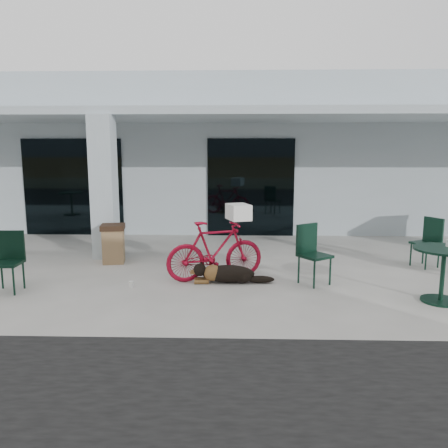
{
  "coord_description": "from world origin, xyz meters",
  "views": [
    {
      "loc": [
        1.41,
        -7.18,
        2.33
      ],
      "look_at": [
        1.18,
        0.87,
        1.0
      ],
      "focal_mm": 35.0,
      "sensor_mm": 36.0,
      "label": 1
    }
  ],
  "objects_px": {
    "cafe_table_far": "(442,275)",
    "trash_receptacle": "(113,244)",
    "bicycle": "(215,250)",
    "cafe_chair_near": "(6,263)",
    "cafe_chair_far_a": "(315,255)",
    "cafe_chair_far_b": "(425,243)",
    "dog": "(228,273)"
  },
  "relations": [
    {
      "from": "cafe_chair_near",
      "to": "cafe_chair_far_a",
      "type": "distance_m",
      "value": 5.27
    },
    {
      "from": "cafe_table_far",
      "to": "cafe_chair_far_a",
      "type": "bearing_deg",
      "value": 154.16
    },
    {
      "from": "cafe_table_far",
      "to": "trash_receptacle",
      "type": "xyz_separation_m",
      "value": [
        -5.83,
        2.3,
        -0.02
      ]
    },
    {
      "from": "bicycle",
      "to": "cafe_chair_near",
      "type": "xyz_separation_m",
      "value": [
        -3.45,
        -0.83,
        -0.04
      ]
    },
    {
      "from": "cafe_table_far",
      "to": "cafe_chair_far_a",
      "type": "distance_m",
      "value": 2.04
    },
    {
      "from": "bicycle",
      "to": "cafe_chair_far_a",
      "type": "height_order",
      "value": "bicycle"
    },
    {
      "from": "cafe_chair_far_a",
      "to": "cafe_table_far",
      "type": "bearing_deg",
      "value": -60.72
    },
    {
      "from": "cafe_chair_far_a",
      "to": "bicycle",
      "type": "bearing_deg",
      "value": 137.78
    },
    {
      "from": "cafe_table_far",
      "to": "bicycle",
      "type": "bearing_deg",
      "value": 162.82
    },
    {
      "from": "cafe_table_far",
      "to": "cafe_chair_far_b",
      "type": "relative_size",
      "value": 0.91
    },
    {
      "from": "dog",
      "to": "cafe_chair_far_b",
      "type": "bearing_deg",
      "value": 12.48
    },
    {
      "from": "cafe_chair_far_a",
      "to": "trash_receptacle",
      "type": "distance_m",
      "value": 4.24
    },
    {
      "from": "dog",
      "to": "cafe_chair_far_b",
      "type": "distance_m",
      "value": 4.21
    },
    {
      "from": "bicycle",
      "to": "cafe_chair_far_a",
      "type": "distance_m",
      "value": 1.79
    },
    {
      "from": "cafe_table_far",
      "to": "cafe_chair_far_a",
      "type": "relative_size",
      "value": 0.86
    },
    {
      "from": "cafe_table_far",
      "to": "cafe_chair_far_a",
      "type": "xyz_separation_m",
      "value": [
        -1.83,
        0.89,
        0.1
      ]
    },
    {
      "from": "cafe_table_far",
      "to": "trash_receptacle",
      "type": "distance_m",
      "value": 6.27
    },
    {
      "from": "dog",
      "to": "cafe_chair_far_a",
      "type": "relative_size",
      "value": 1.04
    },
    {
      "from": "cafe_table_far",
      "to": "dog",
      "type": "bearing_deg",
      "value": 164.65
    },
    {
      "from": "bicycle",
      "to": "cafe_chair_far_a",
      "type": "bearing_deg",
      "value": -117.23
    },
    {
      "from": "dog",
      "to": "trash_receptacle",
      "type": "distance_m",
      "value": 2.83
    },
    {
      "from": "trash_receptacle",
      "to": "bicycle",
      "type": "bearing_deg",
      "value": -28.05
    },
    {
      "from": "cafe_chair_near",
      "to": "trash_receptacle",
      "type": "distance_m",
      "value": 2.36
    },
    {
      "from": "cafe_chair_far_a",
      "to": "cafe_chair_near",
      "type": "bearing_deg",
      "value": 151.69
    },
    {
      "from": "cafe_chair_far_b",
      "to": "dog",
      "type": "bearing_deg",
      "value": -101.07
    },
    {
      "from": "cafe_chair_near",
      "to": "cafe_table_far",
      "type": "xyz_separation_m",
      "value": [
        7.06,
        -0.28,
        -0.08
      ]
    },
    {
      "from": "dog",
      "to": "cafe_chair_near",
      "type": "distance_m",
      "value": 3.76
    },
    {
      "from": "cafe_chair_near",
      "to": "dog",
      "type": "bearing_deg",
      "value": 7.42
    },
    {
      "from": "cafe_chair_near",
      "to": "cafe_table_far",
      "type": "relative_size",
      "value": 1.1
    },
    {
      "from": "dog",
      "to": "trash_receptacle",
      "type": "xyz_separation_m",
      "value": [
        -2.46,
        1.38,
        0.23
      ]
    },
    {
      "from": "bicycle",
      "to": "cafe_chair_far_b",
      "type": "height_order",
      "value": "bicycle"
    },
    {
      "from": "trash_receptacle",
      "to": "cafe_chair_far_b",
      "type": "bearing_deg",
      "value": -1.24
    }
  ]
}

